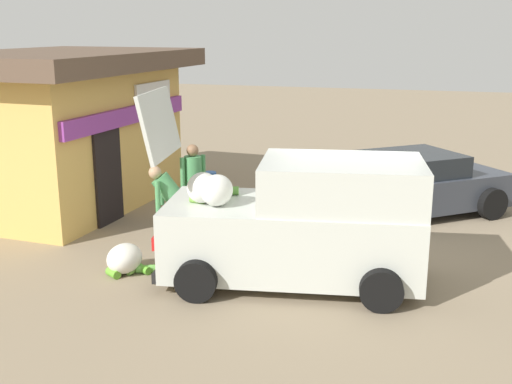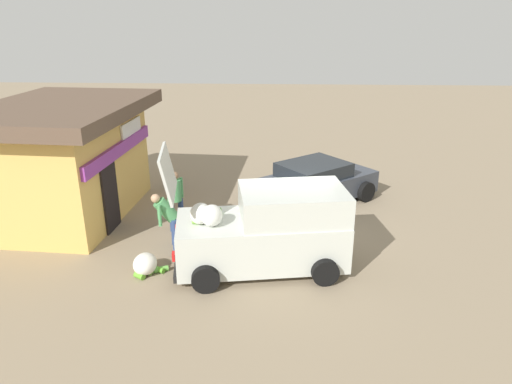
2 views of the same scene
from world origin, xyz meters
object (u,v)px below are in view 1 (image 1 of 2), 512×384
Objects in this scene: vendor_standing at (193,180)px; customer_bending at (171,200)px; paint_bucket at (210,179)px; delivery_van at (302,222)px; parked_sedan at (407,185)px; unloaded_banana_pile at (126,259)px; storefront_bar at (66,126)px.

vendor_standing is 1.12× the size of customer_bending.
customer_bending is at bearing -168.00° from paint_bucket.
delivery_van is 2.70m from customer_bending.
delivery_van is 2.86× the size of customer_bending.
customer_bending is at bearing 130.77° from parked_sedan.
vendor_standing is 4.94× the size of paint_bucket.
vendor_standing is at bearing 1.36° from customer_bending.
delivery_van is 3.27m from vendor_standing.
vendor_standing reaches higher than customer_bending.
paint_bucket is (5.40, 3.54, -0.80)m from delivery_van.
vendor_standing reaches higher than unloaded_banana_pile.
vendor_standing is (1.98, 2.60, 0.02)m from delivery_van.
unloaded_banana_pile is (-4.67, 4.20, -0.41)m from parked_sedan.
storefront_bar is 7.51m from parked_sedan.
vendor_standing is at bearing -104.95° from storefront_bar.
storefront_bar is 3.57× the size of vendor_standing.
storefront_bar is at bearing 64.16° from delivery_van.
delivery_van reaches higher than paint_bucket.
parked_sedan is 12.81× the size of paint_bucket.
delivery_van is 5.11× the size of unloaded_banana_pile.
unloaded_banana_pile is at bearing 138.07° from parked_sedan.
parked_sedan is at bearing -41.93° from unloaded_banana_pile.
delivery_van is 0.99× the size of parked_sedan.
vendor_standing is 2.57m from unloaded_banana_pile.
delivery_van is (-2.87, -5.94, -0.82)m from storefront_bar.
storefront_bar reaches higher than paint_bucket.
unloaded_banana_pile is at bearing 174.53° from vendor_standing.
paint_bucket is at bearing 6.93° from unloaded_banana_pile.
delivery_van is at bearing 162.07° from parked_sedan.
unloaded_banana_pile is at bearing -137.00° from storefront_bar.
storefront_bar is 6.65m from delivery_van.
parked_sedan is 2.59× the size of vendor_standing.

